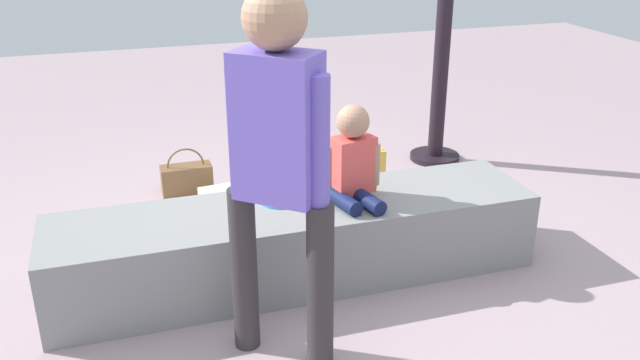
{
  "coord_description": "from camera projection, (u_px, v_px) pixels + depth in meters",
  "views": [
    {
      "loc": [
        -0.8,
        -2.89,
        1.8
      ],
      "look_at": [
        0.03,
        -0.29,
        0.65
      ],
      "focal_mm": 37.91,
      "sensor_mm": 36.0,
      "label": 1
    }
  ],
  "objects": [
    {
      "name": "handbag_brown_canvas",
      "position": [
        187.0,
        178.0,
        4.4
      ],
      "size": [
        0.33,
        0.14,
        0.31
      ],
      "color": "brown",
      "rests_on": "ground_plane"
    },
    {
      "name": "water_bottle_near_gift",
      "position": [
        165.0,
        221.0,
        3.83
      ],
      "size": [
        0.06,
        0.06,
        0.21
      ],
      "color": "silver",
      "rests_on": "ground_plane"
    },
    {
      "name": "railing_post",
      "position": [
        439.0,
        93.0,
        4.8
      ],
      "size": [
        0.36,
        0.36,
        1.3
      ],
      "color": "black",
      "rests_on": "ground_plane"
    },
    {
      "name": "adult_standing",
      "position": [
        278.0,
        151.0,
        2.52
      ],
      "size": [
        0.37,
        0.35,
        1.53
      ],
      "color": "#312D2E",
      "rests_on": "ground_plane"
    },
    {
      "name": "party_cup_red",
      "position": [
        341.0,
        160.0,
        4.82
      ],
      "size": [
        0.08,
        0.08,
        0.11
      ],
      "primitive_type": "cylinder",
      "color": "red",
      "rests_on": "ground_plane"
    },
    {
      "name": "concrete_ledge",
      "position": [
        297.0,
        242.0,
        3.38
      ],
      "size": [
        2.41,
        0.55,
        0.4
      ],
      "primitive_type": "cube",
      "color": "gray",
      "rests_on": "ground_plane"
    },
    {
      "name": "ground_plane",
      "position": [
        297.0,
        276.0,
        3.46
      ],
      "size": [
        12.0,
        12.0,
        0.0
      ],
      "primitive_type": "plane",
      "color": "#AC929A"
    },
    {
      "name": "gift_bag",
      "position": [
        367.0,
        169.0,
        4.47
      ],
      "size": [
        0.22,
        0.11,
        0.3
      ],
      "color": "gold",
      "rests_on": "ground_plane"
    },
    {
      "name": "child_seated",
      "position": [
        352.0,
        160.0,
        3.28
      ],
      "size": [
        0.28,
        0.34,
        0.48
      ],
      "color": "#111C46",
      "rests_on": "concrete_ledge"
    },
    {
      "name": "cake_box_white",
      "position": [
        226.0,
        200.0,
        4.19
      ],
      "size": [
        0.31,
        0.32,
        0.11
      ],
      "primitive_type": "cube",
      "rotation": [
        0.0,
        0.0,
        0.1
      ],
      "color": "white",
      "rests_on": "ground_plane"
    },
    {
      "name": "handbag_black_leather",
      "position": [
        315.0,
        184.0,
        4.3
      ],
      "size": [
        0.26,
        0.15,
        0.3
      ],
      "color": "black",
      "rests_on": "ground_plane"
    },
    {
      "name": "cake_plate",
      "position": [
        281.0,
        196.0,
        3.35
      ],
      "size": [
        0.22,
        0.22,
        0.07
      ],
      "color": "#4CA5D8",
      "rests_on": "concrete_ledge"
    }
  ]
}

